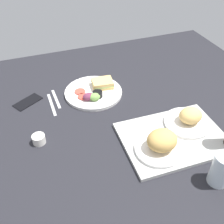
% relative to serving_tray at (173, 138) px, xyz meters
% --- Properties ---
extents(ground_plane, '(1.90, 1.50, 0.03)m').
position_rel_serving_tray_xyz_m(ground_plane, '(0.19, -0.25, -0.02)').
color(ground_plane, black).
extents(serving_tray, '(0.46, 0.34, 0.02)m').
position_rel_serving_tray_xyz_m(serving_tray, '(0.00, 0.00, 0.00)').
color(serving_tray, '#B2B2AD').
rests_on(serving_tray, ground_plane).
extents(bread_plate_near, '(0.21, 0.21, 0.09)m').
position_rel_serving_tray_xyz_m(bread_plate_near, '(-0.10, -0.05, 0.04)').
color(bread_plate_near, white).
rests_on(bread_plate_near, serving_tray).
extents(bread_plate_far, '(0.20, 0.20, 0.10)m').
position_rel_serving_tray_xyz_m(bread_plate_far, '(0.09, 0.05, 0.05)').
color(bread_plate_far, white).
rests_on(bread_plate_far, serving_tray).
extents(plate_with_salad, '(0.31, 0.31, 0.05)m').
position_rel_serving_tray_xyz_m(plate_with_salad, '(0.22, -0.44, 0.01)').
color(plate_with_salad, white).
rests_on(plate_with_salad, ground_plane).
extents(drinking_glass, '(0.07, 0.07, 0.14)m').
position_rel_serving_tray_xyz_m(drinking_glass, '(-0.04, 0.25, 0.06)').
color(drinking_glass, silver).
rests_on(drinking_glass, ground_plane).
extents(espresso_cup, '(0.06, 0.06, 0.04)m').
position_rel_serving_tray_xyz_m(espresso_cup, '(0.56, -0.18, 0.01)').
color(espresso_cup, silver).
rests_on(espresso_cup, ground_plane).
extents(fork, '(0.02, 0.17, 0.01)m').
position_rel_serving_tray_xyz_m(fork, '(0.43, -0.47, -0.01)').
color(fork, '#B7B7BC').
rests_on(fork, ground_plane).
extents(knife, '(0.02, 0.19, 0.01)m').
position_rel_serving_tray_xyz_m(knife, '(0.46, -0.43, -0.01)').
color(knife, '#B7B7BC').
rests_on(knife, ground_plane).
extents(cell_phone, '(0.16, 0.14, 0.01)m').
position_rel_serving_tray_xyz_m(cell_phone, '(0.57, -0.49, -0.00)').
color(cell_phone, black).
rests_on(cell_phone, ground_plane).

